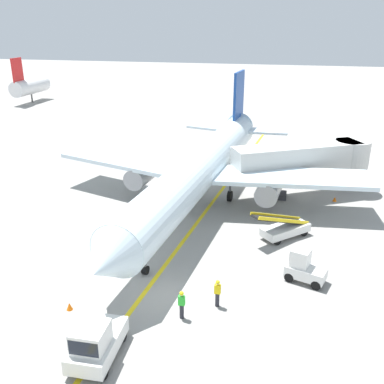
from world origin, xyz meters
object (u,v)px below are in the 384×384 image
at_px(ground_crew_marshaller, 217,292).
at_px(safety_cone_nose_left, 69,306).
at_px(ground_crew_wing_walker, 182,304).
at_px(jet_bridge, 310,158).
at_px(belt_loader_forward_hold, 284,228).
at_px(baggage_tug_near_wing, 304,268).
at_px(airliner, 202,167).
at_px(safety_cone_wingtip_left, 335,199).
at_px(pushback_tug, 95,342).

relative_size(ground_crew_marshaller, safety_cone_nose_left, 3.86).
height_order(ground_crew_wing_walker, safety_cone_nose_left, ground_crew_wing_walker).
distance_m(jet_bridge, ground_crew_wing_walker, 21.66).
relative_size(ground_crew_marshaller, ground_crew_wing_walker, 1.00).
bearing_deg(belt_loader_forward_hold, baggage_tug_near_wing, -76.54).
bearing_deg(safety_cone_nose_left, airliner, 76.05).
bearing_deg(safety_cone_wingtip_left, airliner, -163.85).
bearing_deg(jet_bridge, airliner, -153.29).
xyz_separation_m(jet_bridge, safety_cone_wingtip_left, (2.42, -1.25, -3.32)).
relative_size(airliner, safety_cone_wingtip_left, 80.33).
distance_m(belt_loader_forward_hold, safety_cone_nose_left, 16.35).
bearing_deg(ground_crew_wing_walker, jet_bridge, 71.26).
relative_size(baggage_tug_near_wing, ground_crew_marshaller, 1.58).
relative_size(jet_bridge, safety_cone_wingtip_left, 28.29).
xyz_separation_m(airliner, safety_cone_wingtip_left, (11.56, 3.35, -3.20)).
bearing_deg(safety_cone_nose_left, safety_cone_wingtip_left, 51.73).
bearing_deg(ground_crew_wing_walker, ground_crew_marshaller, 41.17).
bearing_deg(ground_crew_wing_walker, safety_cone_nose_left, -173.39).
height_order(ground_crew_wing_walker, safety_cone_wingtip_left, ground_crew_wing_walker).
bearing_deg(jet_bridge, ground_crew_wing_walker, -108.74).
bearing_deg(ground_crew_wing_walker, baggage_tug_near_wing, 39.27).
bearing_deg(airliner, pushback_tug, -92.83).
bearing_deg(pushback_tug, baggage_tug_near_wing, 43.63).
bearing_deg(jet_bridge, pushback_tug, -112.60).
height_order(pushback_tug, belt_loader_forward_hold, belt_loader_forward_hold).
height_order(pushback_tug, ground_crew_marshaller, pushback_tug).
height_order(jet_bridge, pushback_tug, jet_bridge).
xyz_separation_m(jet_bridge, ground_crew_marshaller, (-5.21, -18.87, -2.63)).
height_order(pushback_tug, safety_cone_wingtip_left, pushback_tug).
bearing_deg(airliner, safety_cone_wingtip_left, 16.15).
height_order(airliner, pushback_tug, airliner).
bearing_deg(ground_crew_marshaller, jet_bridge, 74.57).
xyz_separation_m(belt_loader_forward_hold, safety_cone_nose_left, (-11.42, -11.68, -0.56)).
relative_size(jet_bridge, ground_crew_marshaller, 7.32).
bearing_deg(jet_bridge, ground_crew_marshaller, -105.43).
xyz_separation_m(belt_loader_forward_hold, ground_crew_marshaller, (-3.40, -9.46, 0.13)).
bearing_deg(pushback_tug, ground_crew_marshaller, 47.85).
bearing_deg(belt_loader_forward_hold, safety_cone_wingtip_left, 62.57).
xyz_separation_m(jet_bridge, belt_loader_forward_hold, (-1.81, -9.41, -2.77)).
bearing_deg(airliner, safety_cone_nose_left, -103.95).
height_order(belt_loader_forward_hold, ground_crew_wing_walker, belt_loader_forward_hold).
height_order(jet_bridge, ground_crew_marshaller, jet_bridge).
bearing_deg(airliner, jet_bridge, 26.71).
xyz_separation_m(pushback_tug, safety_cone_wingtip_left, (12.53, 23.04, -0.77)).
relative_size(jet_bridge, belt_loader_forward_hold, 2.81).
bearing_deg(safety_cone_nose_left, belt_loader_forward_hold, 45.65).
bearing_deg(ground_crew_wing_walker, safety_cone_wingtip_left, 63.97).
xyz_separation_m(airliner, jet_bridge, (9.13, 4.60, 0.12)).
height_order(pushback_tug, safety_cone_nose_left, pushback_tug).
relative_size(jet_bridge, safety_cone_nose_left, 28.29).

